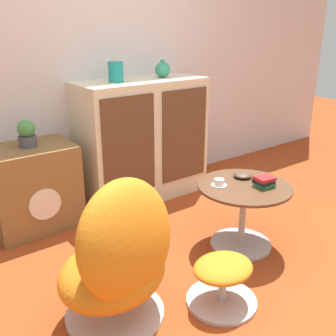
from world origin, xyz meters
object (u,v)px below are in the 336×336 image
(tv_console, at_px, (33,187))
(ottoman, at_px, (223,277))
(coffee_table, at_px, (243,207))
(bowl, at_px, (243,175))
(vase_inner_left, at_px, (163,69))
(book_stack, at_px, (264,182))
(sideboard, at_px, (142,140))
(potted_plant, at_px, (27,134))
(teacup, at_px, (219,183))
(egg_chair, at_px, (120,259))
(vase_leftmost, at_px, (116,72))

(tv_console, relative_size, ottoman, 1.60)
(coffee_table, bearing_deg, bowl, 48.72)
(bowl, bearing_deg, vase_inner_left, 86.17)
(coffee_table, bearing_deg, vase_inner_left, 81.91)
(ottoman, bearing_deg, tv_console, 108.59)
(vase_inner_left, bearing_deg, coffee_table, -98.09)
(coffee_table, bearing_deg, book_stack, -46.86)
(book_stack, bearing_deg, sideboard, 96.91)
(ottoman, xyz_separation_m, book_stack, (0.61, 0.26, 0.32))
(tv_console, xyz_separation_m, vase_inner_left, (1.19, -0.01, 0.77))
(potted_plant, relative_size, book_stack, 1.46)
(potted_plant, xyz_separation_m, bowl, (1.11, -1.03, -0.25))
(tv_console, bearing_deg, teacup, -49.54)
(ottoman, height_order, potted_plant, potted_plant)
(sideboard, xyz_separation_m, egg_chair, (-0.96, -1.26, -0.14))
(vase_leftmost, height_order, potted_plant, vase_leftmost)
(sideboard, bearing_deg, teacup, -94.29)
(teacup, bearing_deg, tv_console, 130.46)
(sideboard, height_order, ottoman, sideboard)
(tv_console, xyz_separation_m, teacup, (0.89, -1.04, 0.16))
(vase_leftmost, xyz_separation_m, book_stack, (0.37, -1.22, -0.61))
(egg_chair, bearing_deg, teacup, 14.50)
(ottoman, relative_size, teacup, 3.74)
(potted_plant, bearing_deg, tv_console, -173.00)
(coffee_table, distance_m, teacup, 0.25)
(coffee_table, height_order, potted_plant, potted_plant)
(bowl, bearing_deg, egg_chair, -168.00)
(tv_console, height_order, egg_chair, egg_chair)
(sideboard, distance_m, coffee_table, 1.15)
(potted_plant, xyz_separation_m, book_stack, (1.10, -1.22, -0.23))
(egg_chair, relative_size, bowl, 6.39)
(sideboard, distance_m, potted_plant, 0.98)
(book_stack, relative_size, bowl, 1.05)
(teacup, bearing_deg, coffee_table, -34.37)
(sideboard, relative_size, coffee_table, 1.76)
(ottoman, distance_m, vase_inner_left, 1.87)
(tv_console, distance_m, vase_leftmost, 1.08)
(ottoman, xyz_separation_m, coffee_table, (0.53, 0.35, 0.13))
(book_stack, bearing_deg, potted_plant, 132.04)
(ottoman, bearing_deg, potted_plant, 108.38)
(coffee_table, distance_m, vase_leftmost, 1.41)
(tv_console, bearing_deg, vase_inner_left, -0.34)
(sideboard, relative_size, tv_console, 1.75)
(sideboard, xyz_separation_m, bowl, (0.16, -1.02, -0.04))
(vase_inner_left, height_order, bowl, vase_inner_left)
(potted_plant, bearing_deg, ottoman, -71.62)
(coffee_table, relative_size, teacup, 5.94)
(sideboard, height_order, tv_console, sideboard)
(vase_inner_left, bearing_deg, vase_leftmost, 180.00)
(ottoman, xyz_separation_m, potted_plant, (-0.49, 1.49, 0.55))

